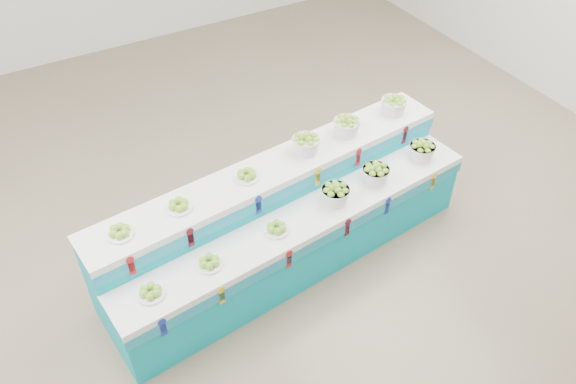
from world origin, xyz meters
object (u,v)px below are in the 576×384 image
object	(u,v)px
display_stand	(288,220)
basket_upper_right	(394,105)
plate_upper_mid	(179,205)
basket_lower_left	(335,194)

from	to	relation	value
display_stand	basket_upper_right	xyz separation A→B (m)	(1.50, 0.39, 0.61)
plate_upper_mid	basket_upper_right	xyz separation A→B (m)	(2.50, 0.26, 0.05)
display_stand	plate_upper_mid	bearing A→B (deg)	166.60
display_stand	basket_upper_right	size ratio (longest dim) A/B	14.09
display_stand	basket_upper_right	distance (m)	1.66
basket_lower_left	plate_upper_mid	bearing A→B (deg)	166.86
display_stand	basket_lower_left	bearing A→B (deg)	-31.80
basket_lower_left	plate_upper_mid	distance (m)	1.47
display_stand	basket_lower_left	world-z (taller)	display_stand
plate_upper_mid	basket_lower_left	bearing A→B (deg)	-13.14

